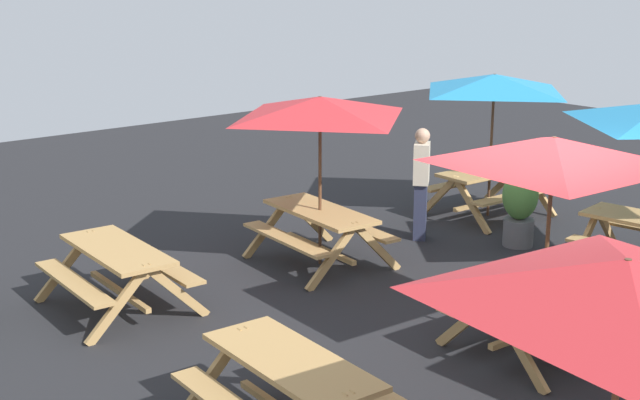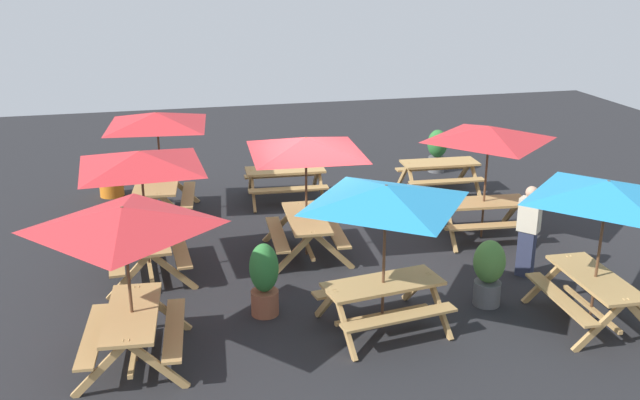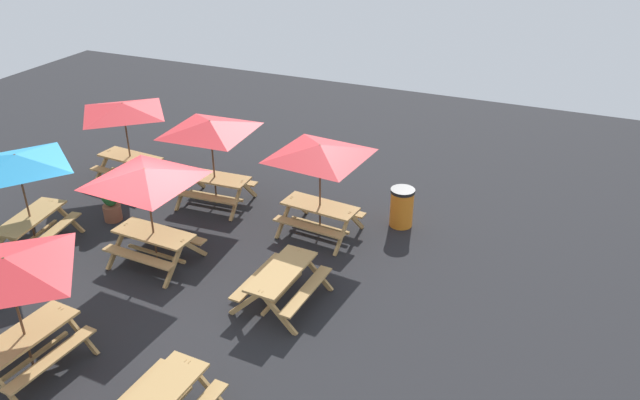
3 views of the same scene
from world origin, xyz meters
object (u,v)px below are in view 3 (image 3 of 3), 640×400
object	(u,v)px
picnic_table_6	(146,182)
picnic_table_8	(211,132)
picnic_table_1	(320,157)
trash_bin_orange	(402,207)
potted_plant_2	(110,198)
picnic_table_3	(282,279)
picnic_table_7	(124,114)
picnic_table_0	(8,274)
picnic_table_2	(18,167)

from	to	relation	value
picnic_table_6	picnic_table_8	world-z (taller)	same
picnic_table_1	picnic_table_6	distance (m)	3.83
trash_bin_orange	potted_plant_2	size ratio (longest dim) A/B	0.82
picnic_table_3	potted_plant_2	distance (m)	5.54
picnic_table_6	picnic_table_1	bearing A→B (deg)	-134.44
picnic_table_7	picnic_table_0	bearing A→B (deg)	119.61
picnic_table_3	trash_bin_orange	bearing A→B (deg)	164.89
picnic_table_3	trash_bin_orange	distance (m)	4.15
picnic_table_1	picnic_table_6	bearing A→B (deg)	48.21
picnic_table_0	picnic_table_3	distance (m)	4.87
trash_bin_orange	picnic_table_7	bearing A→B (deg)	4.50
picnic_table_6	potted_plant_2	size ratio (longest dim) A/B	2.35
picnic_table_8	picnic_table_0	bearing A→B (deg)	89.73
picnic_table_8	trash_bin_orange	size ratio (longest dim) A/B	2.88
picnic_table_0	picnic_table_1	world-z (taller)	same
picnic_table_7	trash_bin_orange	distance (m)	7.78
picnic_table_1	potted_plant_2	size ratio (longest dim) A/B	2.34
potted_plant_2	picnic_table_3	bearing A→B (deg)	165.88
picnic_table_0	picnic_table_8	distance (m)	6.56
picnic_table_3	trash_bin_orange	size ratio (longest dim) A/B	1.91
picnic_table_0	picnic_table_2	bearing A→B (deg)	-130.81
picnic_table_3	picnic_table_7	xyz separation A→B (m)	(6.32, -3.34, 1.43)
picnic_table_6	picnic_table_0	bearing A→B (deg)	93.87
picnic_table_0	trash_bin_orange	distance (m)	8.74
picnic_table_0	picnic_table_7	bearing A→B (deg)	-150.39
picnic_table_7	trash_bin_orange	bearing A→B (deg)	-170.95
picnic_table_3	picnic_table_1	bearing A→B (deg)	-169.30
picnic_table_1	trash_bin_orange	world-z (taller)	picnic_table_1
picnic_table_0	potted_plant_2	size ratio (longest dim) A/B	1.94
picnic_table_1	picnic_table_7	xyz separation A→B (m)	(5.94, -0.55, 0.00)
picnic_table_0	picnic_table_7	distance (m)	7.48
potted_plant_2	picnic_table_1	bearing A→B (deg)	-163.96
picnic_table_3	picnic_table_8	xyz separation A→B (m)	(3.47, -3.12, 1.43)
picnic_table_3	trash_bin_orange	xyz separation A→B (m)	(-1.29, -3.94, -0.07)
picnic_table_7	potted_plant_2	xyz separation A→B (m)	(-0.94, 1.99, -1.38)
picnic_table_3	potted_plant_2	bearing A→B (deg)	-101.12
picnic_table_0	picnic_table_3	world-z (taller)	picnic_table_0
picnic_table_0	picnic_table_1	bearing A→B (deg)	160.55
picnic_table_2	potted_plant_2	world-z (taller)	picnic_table_2
picnic_table_3	trash_bin_orange	world-z (taller)	trash_bin_orange
picnic_table_1	potted_plant_2	distance (m)	5.38
picnic_table_1	trash_bin_orange	xyz separation A→B (m)	(-1.67, -1.15, -1.49)
picnic_table_2	potted_plant_2	size ratio (longest dim) A/B	1.94
picnic_table_3	picnic_table_8	size ratio (longest dim) A/B	0.66
picnic_table_1	picnic_table_6	world-z (taller)	same
picnic_table_1	picnic_table_7	size ratio (longest dim) A/B	1.21
picnic_table_8	potted_plant_2	bearing A→B (deg)	39.80
picnic_table_2	potted_plant_2	xyz separation A→B (m)	(-0.85, -1.67, -1.38)
picnic_table_6	picnic_table_2	bearing A→B (deg)	12.76
trash_bin_orange	picnic_table_1	bearing A→B (deg)	34.63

